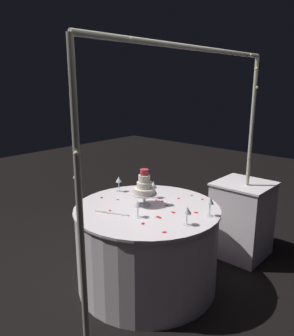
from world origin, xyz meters
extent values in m
plane|color=black|center=(0.00, 0.00, 0.00)|extent=(12.00, 12.00, 0.00)
cylinder|color=#B7B29E|center=(-1.01, 0.43, 1.00)|extent=(0.04, 0.04, 2.00)
cylinder|color=#B7B29E|center=(1.01, 0.43, 1.00)|extent=(0.04, 0.04, 2.00)
cylinder|color=#B7B29E|center=(0.00, 0.43, 2.00)|extent=(2.01, 0.04, 0.04)
sphere|color=#F9EAB2|center=(-1.02, 0.42, 0.69)|extent=(0.02, 0.02, 0.02)
sphere|color=#F9EAB2|center=(-0.83, 0.44, 2.00)|extent=(0.02, 0.02, 0.02)
sphere|color=#F9EAB2|center=(-0.99, 0.44, 1.89)|extent=(0.02, 0.02, 0.02)
sphere|color=#F9EAB2|center=(1.00, 0.42, 1.49)|extent=(0.02, 0.02, 0.02)
sphere|color=#F9EAB2|center=(-0.52, 0.44, 2.00)|extent=(0.02, 0.02, 0.02)
sphere|color=#F9EAB2|center=(-1.00, 0.45, 1.73)|extent=(0.02, 0.02, 0.02)
sphere|color=#F9EAB2|center=(1.02, 0.45, 1.44)|extent=(0.02, 0.02, 0.02)
sphere|color=#F9EAB2|center=(-0.26, 0.41, 2.00)|extent=(0.02, 0.02, 0.02)
sphere|color=#F9EAB2|center=(-1.01, 0.42, 0.50)|extent=(0.02, 0.02, 0.02)
sphere|color=#F9EAB2|center=(1.00, 0.42, 1.40)|extent=(0.02, 0.02, 0.02)
sphere|color=#F9EAB2|center=(0.04, 0.43, 2.00)|extent=(0.02, 0.02, 0.02)
sphere|color=#F9EAB2|center=(-1.01, 0.42, 1.80)|extent=(0.02, 0.02, 0.02)
sphere|color=#F9EAB2|center=(0.99, 0.42, 1.17)|extent=(0.02, 0.02, 0.02)
sphere|color=#F9EAB2|center=(0.33, 0.42, 2.00)|extent=(0.02, 0.02, 0.02)
sphere|color=#F9EAB2|center=(-1.03, 0.42, 1.39)|extent=(0.02, 0.02, 0.02)
sphere|color=#F9EAB2|center=(1.00, 0.43, 0.54)|extent=(0.02, 0.02, 0.02)
sphere|color=#F9EAB2|center=(0.63, 0.44, 2.00)|extent=(0.02, 0.02, 0.02)
sphere|color=#F9EAB2|center=(-1.03, 0.43, 1.41)|extent=(0.02, 0.02, 0.02)
sphere|color=#F9EAB2|center=(1.01, 0.42, 1.30)|extent=(0.02, 0.02, 0.02)
sphere|color=#F9EAB2|center=(0.91, 0.43, 2.00)|extent=(0.02, 0.02, 0.02)
sphere|color=#F9EAB2|center=(-1.00, 0.41, 0.36)|extent=(0.02, 0.02, 0.02)
cylinder|color=white|center=(0.00, 0.00, 0.36)|extent=(1.23, 1.23, 0.72)
cylinder|color=white|center=(0.00, 0.00, 0.73)|extent=(1.25, 1.25, 0.02)
cube|color=white|center=(-1.06, 0.38, 0.38)|extent=(0.51, 0.51, 0.77)
cube|color=white|center=(-1.06, 0.38, 0.78)|extent=(0.54, 0.54, 0.02)
cylinder|color=silver|center=(-0.03, -0.05, 0.74)|extent=(0.11, 0.11, 0.01)
cylinder|color=silver|center=(-0.03, -0.05, 0.79)|extent=(0.02, 0.02, 0.09)
cylinder|color=silver|center=(-0.03, -0.05, 0.84)|extent=(0.22, 0.22, 0.01)
cylinder|color=silver|center=(-0.03, -0.05, 0.87)|extent=(0.19, 0.19, 0.05)
cylinder|color=silver|center=(-0.03, -0.05, 0.92)|extent=(0.13, 0.13, 0.05)
cylinder|color=silver|center=(-0.03, -0.05, 0.98)|extent=(0.10, 0.10, 0.06)
cylinder|color=#CC333D|center=(-0.03, -0.05, 1.03)|extent=(0.07, 0.07, 0.05)
cylinder|color=silver|center=(-0.22, -0.12, 0.74)|extent=(0.06, 0.06, 0.00)
cylinder|color=silver|center=(-0.22, -0.12, 0.79)|extent=(0.01, 0.01, 0.09)
cone|color=silver|center=(-0.22, -0.12, 0.86)|extent=(0.07, 0.07, 0.06)
cylinder|color=silver|center=(0.07, 0.46, 0.74)|extent=(0.06, 0.06, 0.00)
cylinder|color=silver|center=(0.07, 0.46, 0.78)|extent=(0.01, 0.01, 0.09)
cone|color=silver|center=(0.07, 0.46, 0.86)|extent=(0.07, 0.07, 0.05)
cylinder|color=silver|center=(-0.13, -0.48, 0.74)|extent=(0.06, 0.06, 0.00)
cylinder|color=silver|center=(-0.13, -0.48, 0.79)|extent=(0.01, 0.01, 0.09)
cone|color=silver|center=(-0.13, -0.48, 0.86)|extent=(0.06, 0.06, 0.05)
cylinder|color=silver|center=(-0.19, 0.50, 0.74)|extent=(0.06, 0.06, 0.00)
cylinder|color=silver|center=(-0.19, 0.50, 0.79)|extent=(0.01, 0.01, 0.10)
cone|color=silver|center=(-0.19, 0.50, 0.87)|extent=(0.06, 0.06, 0.06)
cylinder|color=silver|center=(0.21, 0.09, 0.74)|extent=(0.06, 0.06, 0.00)
cylinder|color=silver|center=(0.21, 0.09, 0.78)|extent=(0.01, 0.01, 0.08)
cone|color=silver|center=(0.21, 0.09, 0.85)|extent=(0.06, 0.06, 0.05)
cube|color=silver|center=(0.28, -0.08, 0.74)|extent=(0.11, 0.21, 0.01)
cube|color=white|center=(0.34, -0.21, 0.74)|extent=(0.05, 0.09, 0.01)
ellipsoid|color=red|center=(-0.18, -0.02, 0.74)|extent=(0.03, 0.03, 0.00)
ellipsoid|color=red|center=(-0.19, 0.01, 0.74)|extent=(0.04, 0.03, 0.00)
ellipsoid|color=red|center=(-0.06, 0.24, 0.74)|extent=(0.03, 0.04, 0.00)
ellipsoid|color=red|center=(0.28, 0.42, 0.74)|extent=(0.04, 0.04, 0.00)
ellipsoid|color=red|center=(0.10, 0.21, 0.74)|extent=(0.04, 0.03, 0.00)
ellipsoid|color=red|center=(0.27, 0.21, 0.74)|extent=(0.05, 0.04, 0.00)
ellipsoid|color=red|center=(-0.14, 0.10, 0.74)|extent=(0.04, 0.05, 0.00)
ellipsoid|color=red|center=(-0.18, 0.38, 0.74)|extent=(0.03, 0.04, 0.00)
ellipsoid|color=red|center=(0.10, -0.48, 0.74)|extent=(0.04, 0.04, 0.00)
ellipsoid|color=red|center=(-0.48, 0.25, 0.74)|extent=(0.03, 0.03, 0.00)
ellipsoid|color=red|center=(0.10, 0.22, 0.74)|extent=(0.03, 0.04, 0.00)
ellipsoid|color=red|center=(-0.51, 0.12, 0.74)|extent=(0.03, 0.02, 0.00)
ellipsoid|color=red|center=(-0.18, -0.05, 0.74)|extent=(0.03, 0.03, 0.00)
ellipsoid|color=red|center=(0.26, -0.18, 0.74)|extent=(0.03, 0.03, 0.00)
ellipsoid|color=red|center=(0.04, -0.32, 0.74)|extent=(0.03, 0.03, 0.00)
ellipsoid|color=red|center=(-0.35, 0.07, 0.74)|extent=(0.03, 0.03, 0.00)
camera|label=1|loc=(1.97, 1.77, 1.78)|focal=35.33mm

